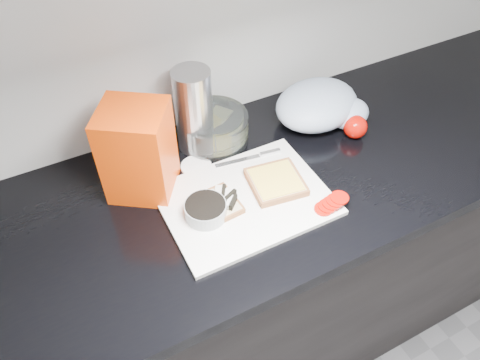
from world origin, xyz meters
The scene contains 14 objects.
base_cabinet centered at (0.00, 1.20, 0.43)m, with size 3.50×0.60×0.86m, color black.
countertop centered at (0.00, 1.20, 0.88)m, with size 3.50×0.64×0.04m, color black.
cutting_board centered at (-0.08, 1.14, 0.91)m, with size 0.40×0.30×0.01m, color white.
bread_left centered at (-0.16, 1.15, 0.92)m, with size 0.12×0.12×0.03m.
bread_right centered at (0.01, 1.15, 0.92)m, with size 0.15×0.15×0.02m.
tomato_slices centered at (0.09, 1.03, 0.92)m, with size 0.10×0.06×0.02m.
knife centered at (0.02, 1.26, 0.91)m, with size 0.18×0.04×0.01m.
seed_tub centered at (-0.19, 1.14, 0.93)m, with size 0.10×0.10×0.05m.
tub_lid centered at (-0.14, 1.31, 0.90)m, with size 0.08×0.08×0.01m, color white.
glass_bowl centered at (-0.05, 1.39, 0.94)m, with size 0.19×0.19×0.08m.
bread_bag centered at (-0.28, 1.31, 1.02)m, with size 0.15×0.14×0.24m, color #FB2804.
steel_canister centered at (-0.10, 1.39, 1.02)m, with size 0.10×0.10×0.24m, color #B0B0B5.
grocery_bag centered at (0.26, 1.33, 0.95)m, with size 0.29×0.24×0.11m.
whole_tomatoes centered at (0.31, 1.22, 0.93)m, with size 0.07×0.07×0.07m.
Camera 1 is at (-0.44, 0.47, 1.77)m, focal length 35.00 mm.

